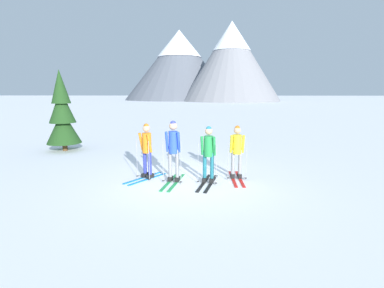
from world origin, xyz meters
TOP-DOWN VIEW (x-y plane):
  - ground_plane at (0.00, 0.00)m, footprint 400.00×400.00m
  - skier_in_orange at (-1.25, 0.19)m, footprint 1.15×1.46m
  - skier_in_blue at (-0.38, -0.10)m, footprint 0.61×1.73m
  - skier_in_green at (0.65, -0.16)m, footprint 0.67×1.72m
  - skier_in_yellow at (1.53, 0.33)m, footprint 0.61×1.64m
  - pine_tree_near at (-5.90, 4.19)m, footprint 1.51×1.51m
  - mountain_ridge_distant at (-2.39, 84.38)m, footprint 48.72×45.43m

SIDE VIEW (x-z plane):
  - ground_plane at x=0.00m, z-range 0.00..0.00m
  - skier_in_green at x=0.65m, z-range 0.08..1.77m
  - skier_in_yellow at x=1.53m, z-range 0.10..1.76m
  - skier_in_orange at x=-1.25m, z-range 0.09..1.81m
  - skier_in_blue at x=-0.38m, z-range 0.13..1.98m
  - pine_tree_near at x=-5.90m, z-range -0.16..3.49m
  - mountain_ridge_distant at x=-2.39m, z-range 0.32..23.03m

